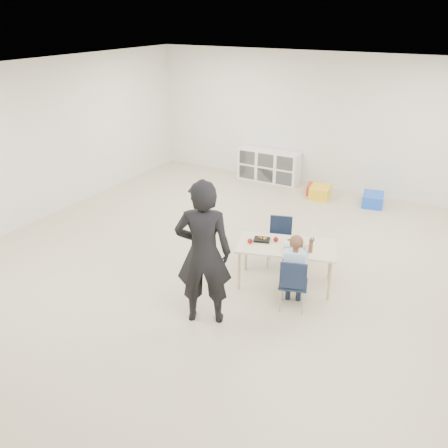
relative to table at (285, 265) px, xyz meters
The scene contains 16 objects.
room 1.41m from the table, 157.79° to the right, with size 9.00×9.02×2.80m.
table is the anchor object (origin of this frame).
chair_near 0.58m from the table, 58.03° to the right, with size 0.35×0.33×0.73m, color #111B33, non-canonical shape.
chair_far 0.58m from the table, 121.97° to the left, with size 0.35×0.33×0.73m, color #111B33, non-canonical shape.
child 0.63m from the table, 58.03° to the right, with size 0.49×0.49×1.15m, color #BCDDFF, non-canonical shape.
lunch_tray_near 0.34m from the table, 44.47° to the left, with size 0.22×0.16×0.03m, color black.
lunch_tray_far 0.48m from the table, behind, with size 0.22×0.16×0.03m, color black.
milk_carton 0.36m from the table, 63.55° to the right, with size 0.07×0.07×0.10m, color white.
bread_roll 0.45m from the table, ahead, with size 0.09×0.09×0.07m, color tan.
apple_near 0.38m from the table, behind, with size 0.07×0.07×0.07m, color maroon.
apple_far 0.60m from the table, 157.74° to the right, with size 0.07×0.07×0.07m, color maroon.
cubby_shelf 4.43m from the table, 117.12° to the left, with size 1.40×0.40×0.70m, color white.
adult 1.50m from the table, 114.31° to the right, with size 0.67×0.44×1.84m, color black.
bin_red 3.74m from the table, 102.72° to the left, with size 0.31×0.40×0.19m, color red.
bin_yellow 3.55m from the table, 100.73° to the left, with size 0.38×0.49×0.24m, color yellow.
bin_blue 3.60m from the table, 83.69° to the left, with size 0.39×0.50×0.24m, color blue.
Camera 1 is at (2.87, -5.11, 3.55)m, focal length 38.00 mm.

